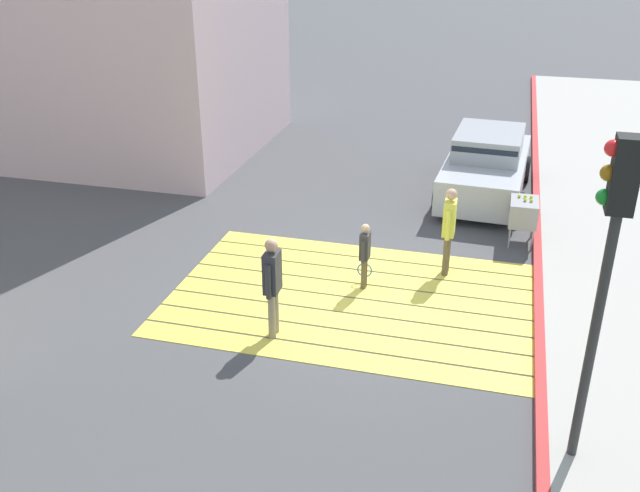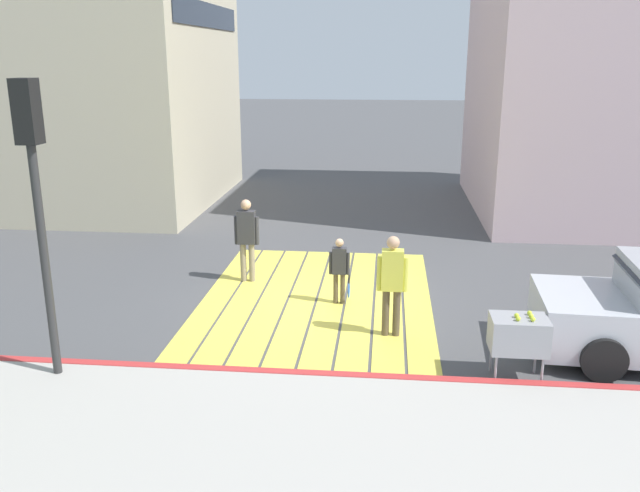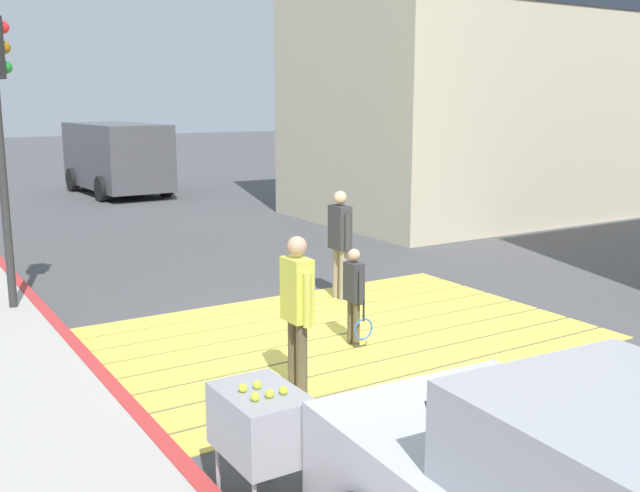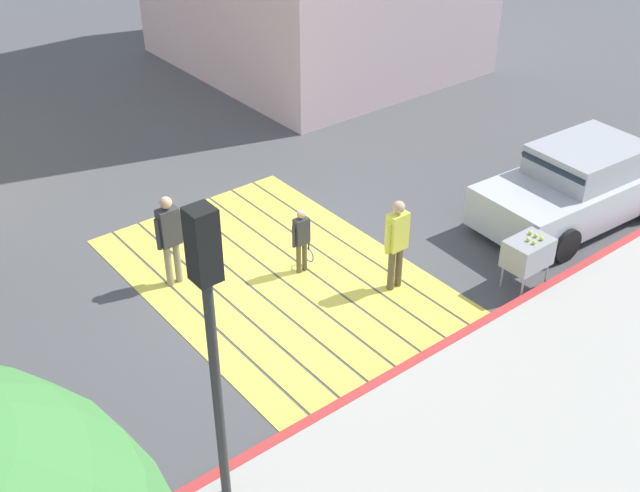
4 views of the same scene
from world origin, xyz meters
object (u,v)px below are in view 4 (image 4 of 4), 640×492
object	(u,v)px
traffic_light_corner	(208,307)
tennis_ball_cart	(528,253)
pedestrian_adult_lead	(397,239)
pedestrian_child_with_racket	(302,237)
pedestrian_adult_trailing	(170,234)
car_parked_near_curb	(579,186)

from	to	relation	value
traffic_light_corner	tennis_ball_cart	world-z (taller)	traffic_light_corner
pedestrian_adult_lead	pedestrian_child_with_racket	xyz separation A→B (m)	(1.39, 0.96, -0.29)
pedestrian_adult_trailing	tennis_ball_cart	bearing A→B (deg)	-129.15
pedestrian_child_with_racket	car_parked_near_curb	bearing A→B (deg)	-109.08
tennis_ball_cart	pedestrian_adult_lead	bearing A→B (deg)	52.67
tennis_ball_cart	pedestrian_child_with_racket	size ratio (longest dim) A/B	0.80
tennis_ball_cart	pedestrian_child_with_racket	xyz separation A→B (m)	(2.76, 2.75, 0.02)
pedestrian_adult_lead	pedestrian_adult_trailing	size ratio (longest dim) A/B	0.99
car_parked_near_curb	pedestrian_child_with_racket	world-z (taller)	car_parked_near_curb
car_parked_near_curb	traffic_light_corner	size ratio (longest dim) A/B	1.04
pedestrian_child_with_racket	tennis_ball_cart	bearing A→B (deg)	-135.12
traffic_light_corner	pedestrian_adult_trailing	distance (m)	5.29
tennis_ball_cart	pedestrian_child_with_racket	distance (m)	3.90
pedestrian_adult_lead	pedestrian_child_with_racket	bearing A→B (deg)	34.44
pedestrian_adult_trailing	car_parked_near_curb	bearing A→B (deg)	-111.84
car_parked_near_curb	tennis_ball_cart	bearing A→B (deg)	108.79
car_parked_near_curb	traffic_light_corner	distance (m)	9.63
car_parked_near_curb	pedestrian_child_with_racket	xyz separation A→B (m)	(1.87, 5.39, -0.02)
pedestrian_adult_lead	pedestrian_child_with_racket	size ratio (longest dim) A/B	1.35
car_parked_near_curb	pedestrian_adult_trailing	xyz separation A→B (m)	(2.96, 7.38, 0.28)
traffic_light_corner	tennis_ball_cart	bearing A→B (deg)	-84.10
car_parked_near_curb	tennis_ball_cart	world-z (taller)	car_parked_near_curb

